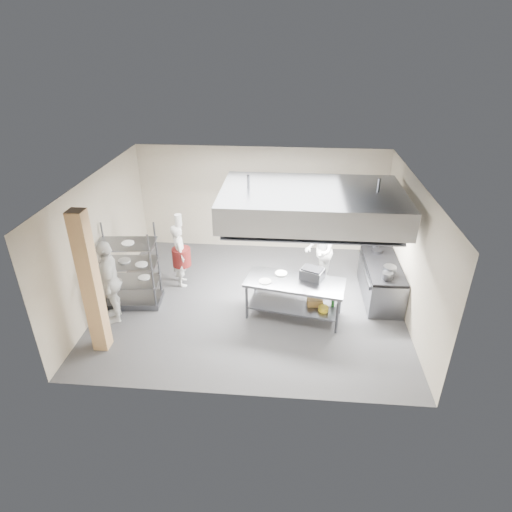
# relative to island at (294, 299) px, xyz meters

# --- Properties ---
(floor) EXTENTS (7.00, 7.00, 0.00)m
(floor) POSITION_rel_island_xyz_m (-1.00, 0.50, -0.46)
(floor) COLOR #38383A
(floor) RESTS_ON ground
(ceiling) EXTENTS (7.00, 7.00, 0.00)m
(ceiling) POSITION_rel_island_xyz_m (-1.00, 0.50, 2.54)
(ceiling) COLOR silver
(ceiling) RESTS_ON wall_back
(wall_back) EXTENTS (7.00, 0.00, 7.00)m
(wall_back) POSITION_rel_island_xyz_m (-1.00, 3.50, 1.04)
(wall_back) COLOR #B4A68F
(wall_back) RESTS_ON ground
(wall_left) EXTENTS (0.00, 6.00, 6.00)m
(wall_left) POSITION_rel_island_xyz_m (-4.50, 0.50, 1.04)
(wall_left) COLOR #B4A68F
(wall_left) RESTS_ON ground
(wall_right) EXTENTS (0.00, 6.00, 6.00)m
(wall_right) POSITION_rel_island_xyz_m (2.50, 0.50, 1.04)
(wall_right) COLOR #B4A68F
(wall_right) RESTS_ON ground
(column) EXTENTS (0.30, 0.30, 3.00)m
(column) POSITION_rel_island_xyz_m (-3.90, -1.40, 1.04)
(column) COLOR tan
(column) RESTS_ON floor
(exhaust_hood) EXTENTS (4.00, 2.50, 0.60)m
(exhaust_hood) POSITION_rel_island_xyz_m (0.30, 0.90, 1.94)
(exhaust_hood) COLOR gray
(exhaust_hood) RESTS_ON ceiling
(hood_strip_a) EXTENTS (1.60, 0.12, 0.04)m
(hood_strip_a) POSITION_rel_island_xyz_m (-0.60, 0.90, 1.62)
(hood_strip_a) COLOR white
(hood_strip_a) RESTS_ON exhaust_hood
(hood_strip_b) EXTENTS (1.60, 0.12, 0.04)m
(hood_strip_b) POSITION_rel_island_xyz_m (1.20, 0.90, 1.62)
(hood_strip_b) COLOR white
(hood_strip_b) RESTS_ON exhaust_hood
(wall_shelf) EXTENTS (1.50, 0.28, 0.04)m
(wall_shelf) POSITION_rel_island_xyz_m (0.80, 3.34, 1.04)
(wall_shelf) COLOR gray
(wall_shelf) RESTS_ON wall_back
(island) EXTENTS (2.29, 1.28, 0.91)m
(island) POSITION_rel_island_xyz_m (0.00, 0.00, 0.00)
(island) COLOR gray
(island) RESTS_ON floor
(island_worktop) EXTENTS (2.29, 1.28, 0.06)m
(island_worktop) POSITION_rel_island_xyz_m (0.00, 0.00, 0.42)
(island_worktop) COLOR gray
(island_worktop) RESTS_ON island
(island_undershelf) EXTENTS (2.10, 1.16, 0.04)m
(island_undershelf) POSITION_rel_island_xyz_m (0.00, 0.00, -0.16)
(island_undershelf) COLOR slate
(island_undershelf) RESTS_ON island
(pass_rack) EXTENTS (1.35, 0.87, 1.94)m
(pass_rack) POSITION_rel_island_xyz_m (-3.80, 0.22, 0.51)
(pass_rack) COLOR gray
(pass_rack) RESTS_ON floor
(cooking_range) EXTENTS (0.80, 2.00, 0.84)m
(cooking_range) POSITION_rel_island_xyz_m (2.08, 1.00, -0.04)
(cooking_range) COLOR slate
(cooking_range) RESTS_ON floor
(range_top) EXTENTS (0.78, 1.96, 0.06)m
(range_top) POSITION_rel_island_xyz_m (2.08, 1.00, 0.41)
(range_top) COLOR black
(range_top) RESTS_ON cooking_range
(chef_head) EXTENTS (0.57, 0.70, 1.65)m
(chef_head) POSITION_rel_island_xyz_m (-2.86, 1.17, 0.37)
(chef_head) COLOR white
(chef_head) RESTS_ON floor
(chef_line) EXTENTS (0.72, 0.91, 1.86)m
(chef_line) POSITION_rel_island_xyz_m (0.60, 1.51, 0.47)
(chef_line) COLOR silver
(chef_line) RESTS_ON floor
(chef_plating) EXTENTS (0.80, 1.22, 1.93)m
(chef_plating) POSITION_rel_island_xyz_m (-4.00, -0.42, 0.51)
(chef_plating) COLOR white
(chef_plating) RESTS_ON floor
(griddle) EXTENTS (0.59, 0.53, 0.23)m
(griddle) POSITION_rel_island_xyz_m (0.38, 0.16, 0.57)
(griddle) COLOR slate
(griddle) RESTS_ON island_worktop
(wicker_basket) EXTENTS (0.36, 0.27, 0.15)m
(wicker_basket) POSITION_rel_island_xyz_m (0.47, 0.01, -0.06)
(wicker_basket) COLOR olive
(wicker_basket) RESTS_ON island_undershelf
(stockpot) EXTENTS (0.29, 0.29, 0.20)m
(stockpot) POSITION_rel_island_xyz_m (2.11, 0.51, 0.55)
(stockpot) COLOR gray
(stockpot) RESTS_ON range_top
(plate_stack) EXTENTS (0.28, 0.28, 0.05)m
(plate_stack) POSITION_rel_island_xyz_m (-3.80, 0.22, 0.16)
(plate_stack) COLOR white
(plate_stack) RESTS_ON pass_rack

